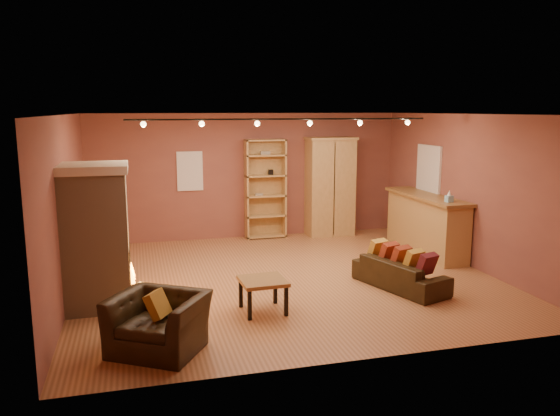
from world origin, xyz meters
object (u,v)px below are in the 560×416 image
object	(u,v)px
armoire	(330,186)
armchair	(158,314)
fireplace	(97,236)
coffee_table	(263,284)
bookcase	(265,188)
bar_counter	(426,223)
loveseat	(400,267)

from	to	relation	value
armoire	armchair	distance (m)	6.78
fireplace	coffee_table	bearing A→B (deg)	-20.18
bookcase	coffee_table	xyz separation A→B (m)	(-1.12, -4.57, -0.72)
bookcase	armchair	distance (m)	6.13
armoire	armchair	bearing A→B (deg)	-127.82
bookcase	coffee_table	size ratio (longest dim) A/B	3.37
fireplace	bookcase	xyz separation A→B (m)	(3.40, 3.73, 0.07)
bar_counter	armoire	bearing A→B (deg)	123.51
fireplace	armoire	size ratio (longest dim) A/B	0.94
fireplace	loveseat	world-z (taller)	fireplace
fireplace	bar_counter	xyz separation A→B (m)	(6.24, 1.54, -0.46)
fireplace	armchair	bearing A→B (deg)	-66.47
coffee_table	armchair	bearing A→B (deg)	-148.48
loveseat	coffee_table	bearing A→B (deg)	82.45
bar_counter	coffee_table	size ratio (longest dim) A/B	3.74
loveseat	coffee_table	world-z (taller)	loveseat
armoire	bar_counter	xyz separation A→B (m)	(1.34, -2.02, -0.54)
bar_counter	loveseat	size ratio (longest dim) A/B	1.44
bookcase	armoire	distance (m)	1.51
bar_counter	armchair	size ratio (longest dim) A/B	1.97
bookcase	armoire	world-z (taller)	armoire
bar_counter	loveseat	distance (m)	2.50
fireplace	bookcase	distance (m)	5.05
armchair	loveseat	bearing A→B (deg)	51.00
loveseat	coffee_table	distance (m)	2.45
bar_counter	armchair	distance (m)	6.40
armchair	coffee_table	bearing A→B (deg)	63.17
armoire	loveseat	bearing A→B (deg)	-93.19
loveseat	coffee_table	xyz separation A→B (m)	(-2.40, -0.45, 0.07)
fireplace	armoire	distance (m)	6.06
bar_counter	bookcase	bearing A→B (deg)	142.37
bookcase	bar_counter	world-z (taller)	bookcase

